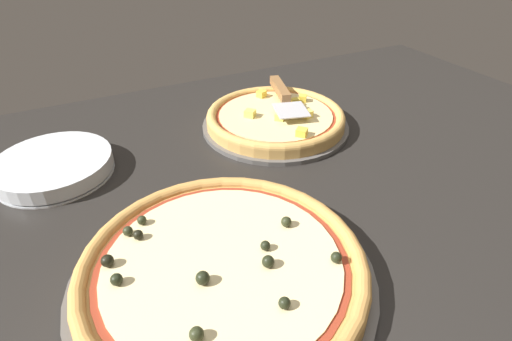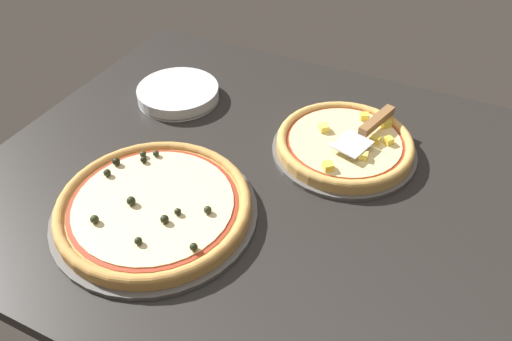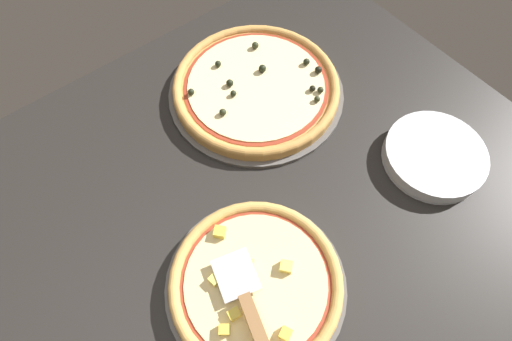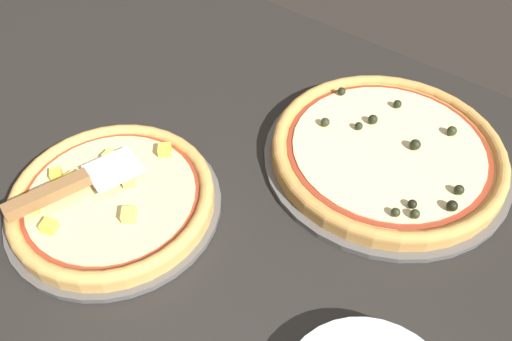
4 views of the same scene
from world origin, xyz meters
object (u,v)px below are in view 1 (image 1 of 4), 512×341
pizza_back (223,266)px  plate_stack (54,166)px  serving_spatula (282,93)px  pizza_front (276,117)px

pizza_back → plate_stack: size_ratio=1.82×
pizza_back → serving_spatula: 53.12cm
pizza_front → plate_stack: pizza_front is taller
serving_spatula → plate_stack: (51.86, 2.89, -4.12)cm
pizza_front → serving_spatula: bearing=-131.3°
pizza_back → plate_stack: bearing=-64.0°
serving_spatula → plate_stack: 52.10cm
pizza_front → pizza_back: pizza_back is taller
pizza_front → serving_spatula: serving_spatula is taller
pizza_front → pizza_back: (28.51, 36.30, -0.08)cm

